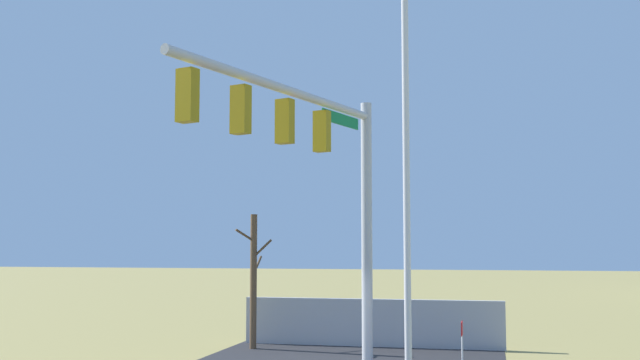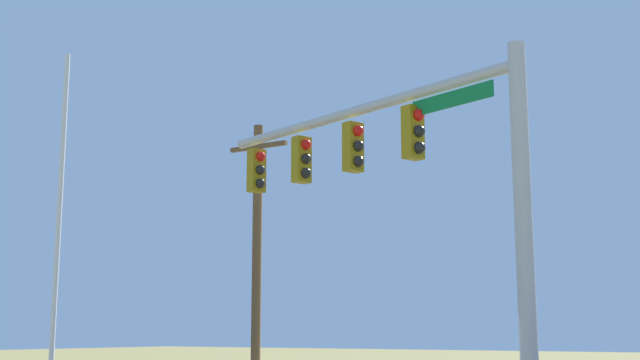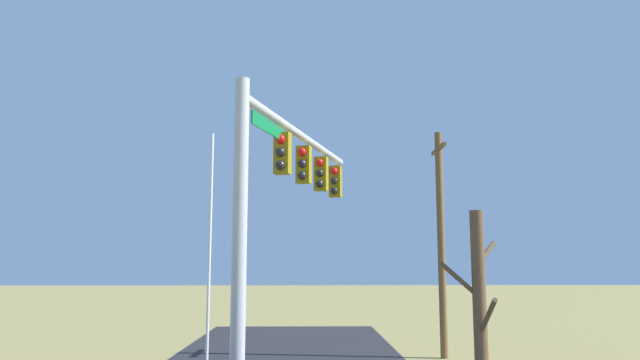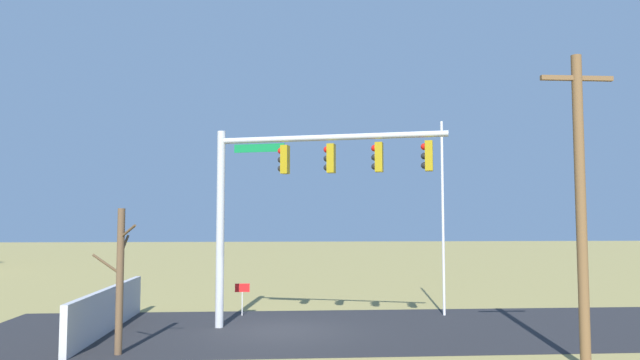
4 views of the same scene
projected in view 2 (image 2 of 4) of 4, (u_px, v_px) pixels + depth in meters
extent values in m
cylinder|color=#B2B5BA|center=(525.00, 254.00, 12.99)|extent=(0.28, 0.28, 6.73)
cylinder|color=#B2B5BA|center=(355.00, 112.00, 16.43)|extent=(7.41, 2.48, 0.20)
cube|color=#0F7238|center=(451.00, 99.00, 14.52)|extent=(1.73, 0.56, 0.28)
cube|color=#937A0F|center=(413.00, 133.00, 15.14)|extent=(0.34, 0.42, 0.96)
sphere|color=red|center=(419.00, 115.00, 15.08)|extent=(0.22, 0.22, 0.22)
sphere|color=black|center=(419.00, 131.00, 15.03)|extent=(0.22, 0.22, 0.22)
sphere|color=black|center=(419.00, 148.00, 14.98)|extent=(0.22, 0.22, 0.22)
cube|color=#937A0F|center=(353.00, 147.00, 16.35)|extent=(0.34, 0.42, 0.96)
sphere|color=red|center=(358.00, 131.00, 16.28)|extent=(0.22, 0.22, 0.22)
sphere|color=black|center=(358.00, 146.00, 16.23)|extent=(0.22, 0.22, 0.22)
sphere|color=black|center=(358.00, 161.00, 16.18)|extent=(0.22, 0.22, 0.22)
cube|color=#937A0F|center=(301.00, 160.00, 17.55)|extent=(0.34, 0.42, 0.96)
sphere|color=red|center=(306.00, 145.00, 17.49)|extent=(0.22, 0.22, 0.22)
sphere|color=black|center=(306.00, 159.00, 17.43)|extent=(0.22, 0.22, 0.22)
sphere|color=black|center=(306.00, 173.00, 17.38)|extent=(0.22, 0.22, 0.22)
cube|color=#937A0F|center=(256.00, 171.00, 18.75)|extent=(0.34, 0.42, 0.96)
sphere|color=red|center=(261.00, 157.00, 18.69)|extent=(0.22, 0.22, 0.22)
sphere|color=black|center=(260.00, 170.00, 18.64)|extent=(0.22, 0.22, 0.22)
sphere|color=black|center=(260.00, 183.00, 18.58)|extent=(0.22, 0.22, 0.22)
cylinder|color=silver|center=(57.00, 247.00, 15.92)|extent=(0.10, 0.10, 7.51)
cylinder|color=brown|center=(257.00, 266.00, 23.15)|extent=(0.26, 0.26, 7.87)
cube|color=brown|center=(258.00, 147.00, 23.74)|extent=(1.90, 0.12, 0.12)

